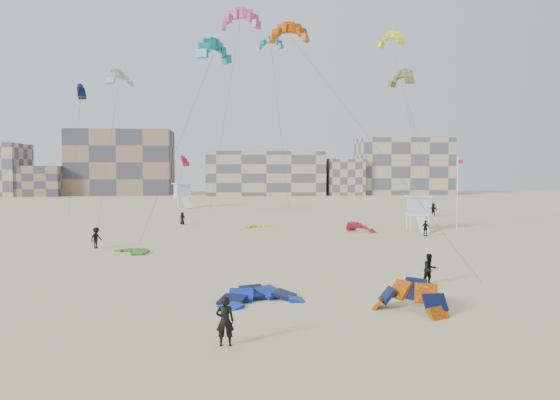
{
  "coord_description": "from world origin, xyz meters",
  "views": [
    {
      "loc": [
        1.63,
        -22.06,
        6.56
      ],
      "look_at": [
        3.96,
        6.0,
        5.08
      ],
      "focal_mm": 35.0,
      "sensor_mm": 36.0,
      "label": 1
    }
  ],
  "objects": [
    {
      "name": "kite_ground_yellow",
      "position": [
        4.17,
        41.69,
        0.0
      ],
      "size": [
        3.94,
        4.09,
        0.96
      ],
      "primitive_type": null,
      "rotation": [
        0.12,
        0.0,
        0.23
      ],
      "color": "yellow",
      "rests_on": "ground"
    },
    {
      "name": "flagpole",
      "position": [
        25.8,
        35.4,
        4.26
      ],
      "size": [
        0.66,
        0.1,
        8.12
      ],
      "color": "white",
      "rests_on": "ground"
    },
    {
      "name": "kite_fly_teal_a",
      "position": [
        -0.0,
        23.97,
        16.42
      ],
      "size": [
        8.05,
        6.01,
        16.47
      ],
      "rotation": [
        0.0,
        0.0,
        0.84
      ],
      "color": "#166B85",
      "rests_on": "ground"
    },
    {
      "name": "kite_fly_yellow",
      "position": [
        22.83,
        51.33,
        24.36
      ],
      "size": [
        7.95,
        5.28,
        24.71
      ],
      "rotation": [
        0.0,
        0.0,
        -0.95
      ],
      "color": "yellow",
      "rests_on": "ground"
    },
    {
      "name": "kitesurfer_d",
      "position": [
        20.88,
        31.47,
        0.81
      ],
      "size": [
        0.94,
        0.97,
        1.63
      ],
      "primitive_type": "imported",
      "rotation": [
        0.0,
        0.0,
        2.32
      ],
      "color": "black",
      "rests_on": "ground"
    },
    {
      "name": "kite_fly_pink",
      "position": [
        2.37,
        43.18,
        24.25
      ],
      "size": [
        6.7,
        6.96,
        24.56
      ],
      "rotation": [
        0.0,
        0.0,
        -0.23
      ],
      "color": "#C6488E",
      "rests_on": "ground"
    },
    {
      "name": "ground",
      "position": [
        0.0,
        0.0,
        0.0
      ],
      "size": [
        320.0,
        320.0,
        0.0
      ],
      "primitive_type": "plane",
      "color": "beige",
      "rests_on": "ground"
    },
    {
      "name": "lifeguard_tower_near",
      "position": [
        22.16,
        37.4,
        1.92
      ],
      "size": [
        3.07,
        5.47,
        3.86
      ],
      "rotation": [
        0.0,
        0.0,
        -0.13
      ],
      "color": "white",
      "rests_on": "ground"
    },
    {
      "name": "kitesurfer_b",
      "position": [
        12.89,
        8.47,
        0.89
      ],
      "size": [
        1.01,
        0.87,
        1.79
      ],
      "primitive_type": "imported",
      "rotation": [
        0.0,
        0.0,
        0.25
      ],
      "color": "black",
      "rests_on": "ground"
    },
    {
      "name": "kitesurfer_e",
      "position": [
        -4.83,
        45.68,
        0.78
      ],
      "size": [
        0.89,
        0.75,
        1.56
      ],
      "primitive_type": "imported",
      "rotation": [
        0.0,
        0.0,
        0.4
      ],
      "color": "black",
      "rests_on": "ground"
    },
    {
      "name": "kite_ground_green",
      "position": [
        -6.62,
        22.52,
        0.0
      ],
      "size": [
        4.52,
        4.48,
        0.61
      ],
      "primitive_type": null,
      "rotation": [
        0.06,
        0.0,
        -0.92
      ],
      "color": "#248213",
      "rests_on": "ground"
    },
    {
      "name": "kite_ground_blue",
      "position": [
        2.9,
        5.04,
        0.0
      ],
      "size": [
        5.55,
        5.69,
        2.2
      ],
      "primitive_type": null,
      "rotation": [
        0.26,
        0.0,
        0.36
      ],
      "color": "#0E36C3",
      "rests_on": "ground"
    },
    {
      "name": "condo_west_b",
      "position": [
        -30.0,
        134.0,
        9.0
      ],
      "size": [
        28.0,
        14.0,
        18.0
      ],
      "primitive_type": "cube",
      "color": "#896852",
      "rests_on": "ground"
    },
    {
      "name": "condo_fill_left",
      "position": [
        -50.0,
        128.0,
        4.0
      ],
      "size": [
        12.0,
        10.0,
        8.0
      ],
      "primitive_type": "cube",
      "color": "#896852",
      "rests_on": "ground"
    },
    {
      "name": "condo_mid",
      "position": [
        10.0,
        130.0,
        6.0
      ],
      "size": [
        32.0,
        16.0,
        12.0
      ],
      "primitive_type": "cube",
      "color": "tan",
      "rests_on": "ground"
    },
    {
      "name": "condo_east",
      "position": [
        50.0,
        132.0,
        8.0
      ],
      "size": [
        26.0,
        14.0,
        16.0
      ],
      "primitive_type": "cube",
      "color": "tan",
      "rests_on": "ground"
    },
    {
      "name": "kitesurfer_main",
      "position": [
        1.24,
        -1.77,
        0.95
      ],
      "size": [
        0.7,
        0.47,
        1.9
      ],
      "primitive_type": "imported",
      "rotation": [
        0.0,
        0.0,
        3.12
      ],
      "color": "black",
      "rests_on": "ground"
    },
    {
      "name": "kite_ground_red_far",
      "position": [
        15.2,
        36.0,
        0.0
      ],
      "size": [
        5.04,
        5.0,
        3.4
      ],
      "primitive_type": null,
      "rotation": [
        0.65,
        0.0,
        2.2
      ],
      "color": "#B61435",
      "rests_on": "ground"
    },
    {
      "name": "kite_fly_olive",
      "position": [
        18.23,
        31.51,
        15.73
      ],
      "size": [
        6.4,
        3.96,
        15.96
      ],
      "rotation": [
        0.0,
        0.0,
        -1.18
      ],
      "color": "brown",
      "rests_on": "ground"
    },
    {
      "name": "kite_fly_teal_b",
      "position": [
        6.87,
        57.02,
        24.83
      ],
      "size": [
        4.47,
        4.03,
        25.0
      ],
      "rotation": [
        0.0,
        0.0,
        -0.17
      ],
      "color": "#166B85",
      "rests_on": "ground"
    },
    {
      "name": "kitesurfer_c",
      "position": [
        -10.18,
        25.33,
        0.9
      ],
      "size": [
        1.2,
        1.34,
        1.8
      ],
      "primitive_type": "imported",
      "rotation": [
        0.0,
        0.0,
        0.99
      ],
      "color": "black",
      "rests_on": "ground"
    },
    {
      "name": "kite_fly_navy",
      "position": [
        -18.01,
        50.65,
        16.69
      ],
      "size": [
        3.91,
        9.83,
        16.81
      ],
      "rotation": [
        0.0,
        0.0,
        1.8
      ],
      "color": "#0C0D36",
      "rests_on": "ground"
    },
    {
      "name": "condo_fill_right",
      "position": [
        32.0,
        128.0,
        5.0
      ],
      "size": [
        10.0,
        10.0,
        10.0
      ],
      "primitive_type": "cube",
      "color": "tan",
      "rests_on": "ground"
    },
    {
      "name": "kite_ground_orange",
      "position": [
        9.73,
        2.49,
        0.0
      ],
      "size": [
        5.01,
        5.01,
        3.59
      ],
      "primitive_type": null,
      "rotation": [
        0.89,
        0.0,
        -0.75
      ],
      "color": "#FF6002",
      "rests_on": "ground"
    },
    {
      "name": "kite_fly_grey",
      "position": [
        -10.06,
        35.24,
        15.95
      ],
      "size": [
        4.37,
        9.73,
        16.22
      ],
      "rotation": [
        0.0,
        0.0,
        0.97
      ],
      "color": "silver",
      "rests_on": "ground"
    },
    {
      "name": "kite_fly_red",
      "position": [
        -5.93,
        62.01,
        8.0
      ],
      "size": [
        3.62,
        3.76,
        8.41
      ],
      "rotation": [
        0.0,
        0.0,
        1.66
      ],
      "color": "#B61435",
      "rests_on": "ground"
    },
    {
      "name": "kitesurfer_f",
      "position": [
        30.78,
        55.93,
        0.95
      ],
      "size": [
        1.32,
        1.81,
        1.89
      ],
      "primitive_type": "imported",
      "rotation": [
        0.0,
        0.0,
        -1.08
      ],
      "color": "black",
      "rests_on": "ground"
    },
    {
      "name": "kite_fly_orange",
      "position": [
        6.48,
        26.52,
        18.64
      ],
      "size": [
        9.36,
        24.48,
        18.93
      ],
      "rotation": [
        0.0,
        0.0,
        -0.15
      ],
      "color": "#FF6002",
      "rests_on": "ground"
    },
    {
      "name": "lifeguard_tower_far",
      "position": [
        -7.99,
        78.93,
        2.19
      ],
      "size": [
        4.07,
        6.57,
        4.43
      ],
      "rotation": [
        0.0,
        0.0,
        0.38
      ],
      "color": "white",
      "rests_on": "ground"
    }
  ]
}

